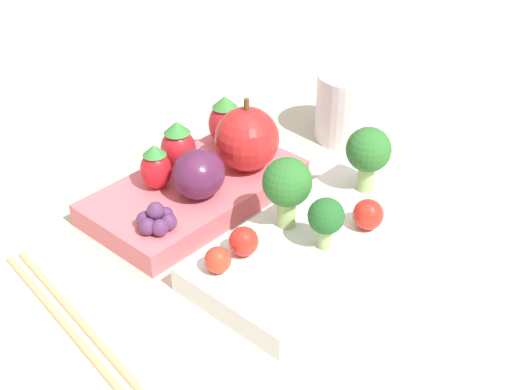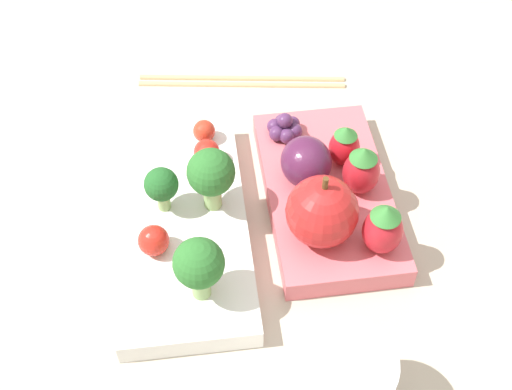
# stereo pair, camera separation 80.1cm
# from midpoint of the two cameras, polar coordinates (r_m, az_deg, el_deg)

# --- Properties ---
(ground_plane) EXTENTS (4.00, 4.00, 0.00)m
(ground_plane) POSITION_cam_midpoint_polar(r_m,az_deg,el_deg) (0.46, -24.28, -37.94)
(ground_plane) COLOR #BCB29E
(bento_box_savoury) EXTENTS (0.23, 0.12, 0.02)m
(bento_box_savoury) POSITION_cam_midpoint_polar(r_m,az_deg,el_deg) (0.43, -17.07, -43.08)
(bento_box_savoury) COLOR white
(bento_box_savoury) RESTS_ON ground_plane
(bento_box_fruit) EXTENTS (0.20, 0.12, 0.02)m
(bento_box_fruit) POSITION_cam_midpoint_polar(r_m,az_deg,el_deg) (0.48, -28.96, -31.66)
(bento_box_fruit) COLOR #DB6670
(bento_box_fruit) RESTS_ON ground_plane
(broccoli_floret_0) EXTENTS (0.04, 0.04, 0.06)m
(broccoli_floret_0) POSITION_cam_midpoint_polar(r_m,az_deg,el_deg) (0.40, -9.00, -33.83)
(broccoli_floret_0) COLOR #93B770
(broccoli_floret_0) RESTS_ON bento_box_savoury
(broccoli_floret_1) EXTENTS (0.03, 0.03, 0.04)m
(broccoli_floret_1) POSITION_cam_midpoint_polar(r_m,az_deg,el_deg) (0.39, -19.50, -44.48)
(broccoli_floret_1) COLOR #93B770
(broccoli_floret_1) RESTS_ON bento_box_savoury
(broccoli_floret_2) EXTENTS (0.04, 0.04, 0.06)m
(broccoli_floret_2) POSITION_cam_midpoint_polar(r_m,az_deg,el_deg) (0.39, -22.93, -38.83)
(broccoli_floret_2) COLOR #93B770
(broccoli_floret_2) RESTS_ON bento_box_savoury
(cherry_tomato_0) EXTENTS (0.02, 0.02, 0.02)m
(cherry_tomato_0) POSITION_cam_midpoint_polar(r_m,az_deg,el_deg) (0.43, -34.92, -45.09)
(cherry_tomato_0) COLOR red
(cherry_tomato_0) RESTS_ON bento_box_savoury
(cherry_tomato_1) EXTENTS (0.02, 0.02, 0.02)m
(cherry_tomato_1) POSITION_cam_midpoint_polar(r_m,az_deg,el_deg) (0.42, -30.35, -43.55)
(cherry_tomato_1) COLOR red
(cherry_tomato_1) RESTS_ON bento_box_savoury
(cherry_tomato_2) EXTENTS (0.02, 0.02, 0.02)m
(cherry_tomato_2) POSITION_cam_midpoint_polar(r_m,az_deg,el_deg) (0.40, -11.01, -42.42)
(cherry_tomato_2) COLOR red
(cherry_tomato_2) RESTS_ON bento_box_savoury
(apple) EXTENTS (0.06, 0.06, 0.07)m
(apple) POSITION_cam_midpoint_polar(r_m,az_deg,el_deg) (0.44, -23.21, -27.95)
(apple) COLOR red
(apple) RESTS_ON bento_box_fruit
(strawberry_0) EXTENTS (0.03, 0.03, 0.05)m
(strawberry_0) POSITION_cam_midpoint_polar(r_m,az_deg,el_deg) (0.47, -23.68, -23.28)
(strawberry_0) COLOR red
(strawberry_0) RESTS_ON bento_box_fruit
(strawberry_1) EXTENTS (0.03, 0.03, 0.04)m
(strawberry_1) POSITION_cam_midpoint_polar(r_m,az_deg,el_deg) (0.47, -34.53, -29.71)
(strawberry_1) COLOR red
(strawberry_1) RESTS_ON bento_box_fruit
(strawberry_2) EXTENTS (0.03, 0.03, 0.05)m
(strawberry_2) POSITION_cam_midpoint_polar(r_m,az_deg,el_deg) (0.47, -30.91, -27.12)
(strawberry_2) COLOR red
(strawberry_2) RESTS_ON bento_box_fruit
(plum) EXTENTS (0.05, 0.04, 0.04)m
(plum) POSITION_cam_midpoint_polar(r_m,az_deg,el_deg) (0.45, -30.80, -32.30)
(plum) COLOR #511E42
(plum) RESTS_ON bento_box_fruit
(grape_cluster) EXTENTS (0.03, 0.03, 0.02)m
(grape_cluster) POSITION_cam_midpoint_polar(r_m,az_deg,el_deg) (0.46, -37.52, -36.81)
(grape_cluster) COLOR #562D5B
(grape_cluster) RESTS_ON bento_box_fruit
(drinking_cup) EXTENTS (0.07, 0.07, 0.07)m
(drinking_cup) POSITION_cam_midpoint_polar(r_m,az_deg,el_deg) (0.48, -6.58, -20.48)
(drinking_cup) COLOR silver
(drinking_cup) RESTS_ON ground_plane
(chopsticks_pair) EXTENTS (0.06, 0.21, 0.01)m
(chopsticks_pair) POSITION_cam_midpoint_polar(r_m,az_deg,el_deg) (0.50, -49.78, -44.45)
(chopsticks_pair) COLOR tan
(chopsticks_pair) RESTS_ON ground_plane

